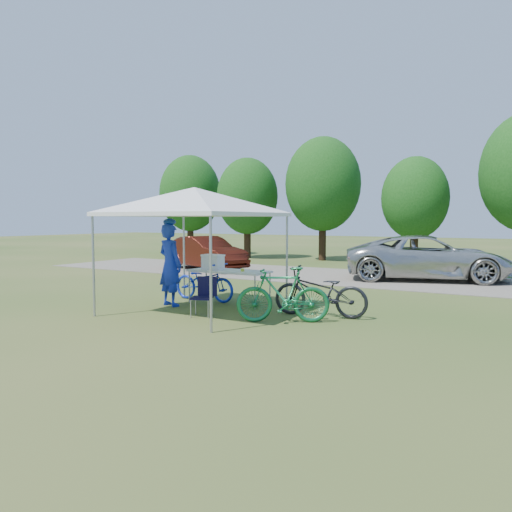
# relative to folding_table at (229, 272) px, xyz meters

# --- Properties ---
(ground) EXTENTS (100.00, 100.00, 0.00)m
(ground) POSITION_rel_folding_table_xyz_m (-0.07, -1.25, -0.77)
(ground) COLOR #2D5119
(ground) RESTS_ON ground
(gravel_strip) EXTENTS (24.00, 5.00, 0.02)m
(gravel_strip) POSITION_rel_folding_table_xyz_m (-0.07, 6.75, -0.76)
(gravel_strip) COLOR gray
(gravel_strip) RESTS_ON ground
(canopy) EXTENTS (4.53, 4.53, 3.00)m
(canopy) POSITION_rel_folding_table_xyz_m (-0.07, -1.25, 1.88)
(canopy) COLOR #A5A5AA
(canopy) RESTS_ON ground
(treeline) EXTENTS (24.89, 4.28, 6.30)m
(treeline) POSITION_rel_folding_table_xyz_m (-0.36, 12.80, 2.77)
(treeline) COLOR #382314
(treeline) RESTS_ON ground
(folding_table) EXTENTS (1.97, 0.82, 0.81)m
(folding_table) POSITION_rel_folding_table_xyz_m (0.00, 0.00, 0.00)
(folding_table) COLOR white
(folding_table) RESTS_ON ground
(folding_chair) EXTENTS (0.54, 0.57, 0.82)m
(folding_chair) POSITION_rel_folding_table_xyz_m (0.38, -1.51, -0.29)
(folding_chair) COLOR black
(folding_chair) RESTS_ON ground
(cooler) EXTENTS (0.50, 0.34, 0.36)m
(cooler) POSITION_rel_folding_table_xyz_m (-0.47, 0.00, 0.23)
(cooler) COLOR white
(cooler) RESTS_ON folding_table
(ice_cream_cup) EXTENTS (0.09, 0.09, 0.06)m
(ice_cream_cup) POSITION_rel_folding_table_xyz_m (0.42, -0.05, 0.08)
(ice_cream_cup) COLOR #B9CF30
(ice_cream_cup) RESTS_ON folding_table
(cyclist) EXTENTS (0.80, 0.62, 1.94)m
(cyclist) POSITION_rel_folding_table_xyz_m (-1.03, -0.94, 0.20)
(cyclist) COLOR #172DBC
(cyclist) RESTS_ON ground
(bike_blue) EXTENTS (1.86, 0.75, 0.96)m
(bike_blue) POSITION_rel_folding_table_xyz_m (-0.78, 0.05, -0.29)
(bike_blue) COLOR #162FC3
(bike_blue) RESTS_ON ground
(bike_green) EXTENTS (1.86, 1.33, 1.10)m
(bike_green) POSITION_rel_folding_table_xyz_m (2.13, -1.30, -0.22)
(bike_green) COLOR #186F3D
(bike_green) RESTS_ON ground
(bike_dark) EXTENTS (2.07, 0.96, 1.05)m
(bike_dark) POSITION_rel_folding_table_xyz_m (2.54, -0.39, -0.24)
(bike_dark) COLOR black
(bike_dark) RESTS_ON ground
(minivan) EXTENTS (5.84, 3.94, 1.49)m
(minivan) POSITION_rel_folding_table_xyz_m (3.18, 7.21, -0.00)
(minivan) COLOR beige
(minivan) RESTS_ON gravel_strip
(sedan) EXTENTS (4.29, 2.68, 1.33)m
(sedan) POSITION_rel_folding_table_xyz_m (-5.30, 6.32, -0.08)
(sedan) COLOR #44140B
(sedan) RESTS_ON gravel_strip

